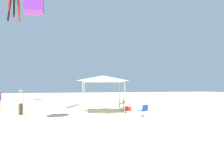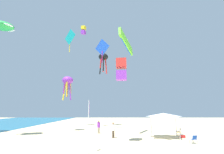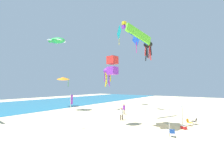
{
  "view_description": "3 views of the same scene",
  "coord_description": "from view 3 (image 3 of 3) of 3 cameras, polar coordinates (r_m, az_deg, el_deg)",
  "views": [
    {
      "loc": [
        -17.45,
        5.2,
        2.03
      ],
      "look_at": [
        -1.27,
        -0.04,
        2.77
      ],
      "focal_mm": 36.14,
      "sensor_mm": 36.0,
      "label": 1
    },
    {
      "loc": [
        -21.89,
        6.43,
        3.26
      ],
      "look_at": [
        1.8,
        6.6,
        7.76
      ],
      "focal_mm": 28.18,
      "sensor_mm": 36.0,
      "label": 2
    },
    {
      "loc": [
        -19.44,
        -5.79,
        4.98
      ],
      "look_at": [
        1.8,
        9.31,
        6.51
      ],
      "focal_mm": 24.98,
      "sensor_mm": 36.0,
      "label": 3
    }
  ],
  "objects": [
    {
      "name": "folding_chair_right_of_tent",
      "position": [
        22.66,
        26.33,
        -14.49
      ],
      "size": [
        0.69,
        0.76,
        0.82
      ],
      "rotation": [
        0.0,
        0.0,
        5.96
      ],
      "color": "black",
      "rests_on": "ground"
    },
    {
      "name": "person_far_stroller",
      "position": [
        28.07,
        4.39,
        -11.37
      ],
      "size": [
        0.46,
        0.43,
        1.81
      ],
      "rotation": [
        0.0,
        0.0,
        2.74
      ],
      "color": "#C6B28C",
      "rests_on": "ground"
    },
    {
      "name": "person_kite_handler",
      "position": [
        23.46,
        3.53,
        -12.93
      ],
      "size": [
        0.46,
        0.44,
        1.83
      ],
      "rotation": [
        0.0,
        0.0,
        2.74
      ],
      "color": "brown",
      "rests_on": "ground"
    },
    {
      "name": "canopy_tent",
      "position": [
        20.66,
        18.42,
        -9.62
      ],
      "size": [
        3.93,
        3.84,
        2.94
      ],
      "rotation": [
        0.0,
        0.0,
        -0.23
      ],
      "color": "#B7B7BC",
      "rests_on": "ground"
    },
    {
      "name": "kite_parafoil_lime",
      "position": [
        25.35,
        9.71,
        15.08
      ],
      "size": [
        4.68,
        2.29,
        2.99
      ],
      "rotation": [
        0.0,
        0.0,
        5.83
      ],
      "color": "#66D82D"
    },
    {
      "name": "folding_chair_facing_ocean",
      "position": [
        17.15,
        21.15,
        -18.37
      ],
      "size": [
        0.73,
        0.65,
        0.82
      ],
      "rotation": [
        0.0,
        0.0,
        1.8
      ],
      "color": "black",
      "rests_on": "ground"
    },
    {
      "name": "kite_diamond_blue",
      "position": [
        33.58,
        8.9,
        13.5
      ],
      "size": [
        1.76,
        2.79,
        4.64
      ],
      "rotation": [
        0.0,
        0.0,
        4.26
      ],
      "color": "blue"
    },
    {
      "name": "kite_octopus_black",
      "position": [
        39.48,
        13.05,
        11.14
      ],
      "size": [
        2.12,
        2.12,
        4.71
      ],
      "rotation": [
        0.0,
        0.0,
        5.31
      ],
      "color": "black"
    },
    {
      "name": "ocean_strip",
      "position": [
        47.05,
        -30.27,
        -8.97
      ],
      "size": [
        120.0,
        27.08,
        0.02
      ],
      "primitive_type": "cube",
      "color": "teal",
      "rests_on": "ground"
    },
    {
      "name": "cooler_box",
      "position": [
        20.7,
        24.75,
        -16.4
      ],
      "size": [
        0.69,
        0.74,
        0.4
      ],
      "color": "red",
      "rests_on": "ground"
    },
    {
      "name": "kite_diamond_teal",
      "position": [
        42.48,
        2.59,
        15.83
      ],
      "size": [
        2.48,
        2.93,
        5.39
      ],
      "rotation": [
        0.0,
        0.0,
        3.97
      ],
      "color": "teal"
    },
    {
      "name": "kite_turtle_green",
      "position": [
        34.25,
        -19.44,
        12.46
      ],
      "size": [
        3.69,
        3.89,
        1.33
      ],
      "rotation": [
        0.0,
        0.0,
        1.92
      ],
      "color": "green"
    },
    {
      "name": "kite_octopus_purple",
      "position": [
        32.96,
        -1.65,
        1.81
      ],
      "size": [
        1.78,
        1.78,
        3.95
      ],
      "rotation": [
        0.0,
        0.0,
        2.23
      ],
      "color": "purple"
    },
    {
      "name": "ground",
      "position": [
        20.9,
        19.13,
        -17.1
      ],
      "size": [
        120.0,
        120.0,
        0.1
      ],
      "primitive_type": "cube",
      "color": "beige"
    },
    {
      "name": "kite_box_red",
      "position": [
        19.83,
        0.17,
        4.26
      ],
      "size": [
        1.18,
        1.19,
        2.34
      ],
      "rotation": [
        0.0,
        0.0,
        3.07
      ],
      "color": "red"
    },
    {
      "name": "kite_delta_orange",
      "position": [
        39.75,
        -17.46,
        -0.43
      ],
      "size": [
        4.23,
        4.24,
        2.66
      ],
      "rotation": [
        0.0,
        0.0,
        2.44
      ],
      "color": "orange"
    },
    {
      "name": "banner_flag",
      "position": [
        18.66,
        -14.85,
        -11.04
      ],
      "size": [
        0.36,
        0.06,
        4.09
      ],
      "color": "silver",
      "rests_on": "ground"
    },
    {
      "name": "kite_box_yellow",
      "position": [
        38.25,
        4.46,
        18.42
      ],
      "size": [
        1.0,
        1.03,
        1.71
      ],
      "rotation": [
        0.0,
        0.0,
        2.83
      ],
      "color": "yellow"
    },
    {
      "name": "folding_chair_left_of_tent",
      "position": [
        23.61,
        28.02,
        -13.97
      ],
      "size": [
        0.61,
        0.69,
        0.82
      ],
      "rotation": [
        0.0,
        0.0,
        3.0
      ],
      "color": "black",
      "rests_on": "ground"
    }
  ]
}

